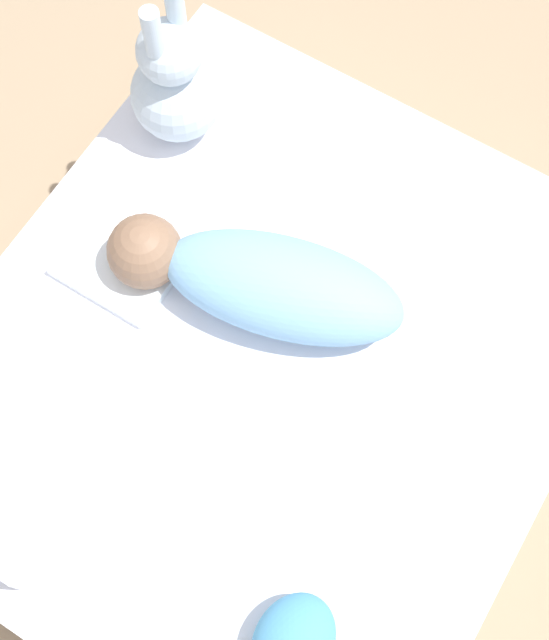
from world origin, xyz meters
name	(u,v)px	position (x,y,z in m)	size (l,w,h in m)	color
ground_plane	(268,398)	(0.00, 0.00, 0.00)	(12.00, 12.00, 0.00)	#9E8466
bed_mattress	(267,380)	(0.00, 0.00, 0.12)	(1.14, 1.00, 0.24)	white
burp_cloth	(121,263)	(-0.01, -0.31, 0.25)	(0.16, 0.20, 0.02)	white
swaddled_baby	(258,281)	(-0.09, -0.07, 0.30)	(0.28, 0.52, 0.14)	#7FB7E5
bunny_plush	(175,83)	(-0.32, -0.38, 0.35)	(0.17, 0.17, 0.33)	silver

